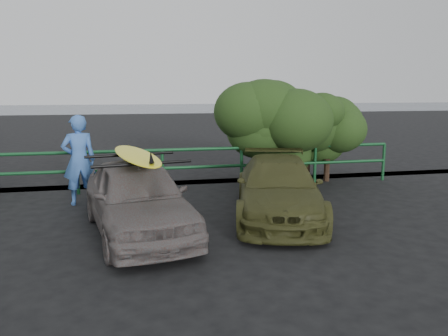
# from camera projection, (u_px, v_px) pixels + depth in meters

# --- Properties ---
(ground) EXTENTS (80.00, 80.00, 0.00)m
(ground) POSITION_uv_depth(u_px,v_px,m) (113.00, 277.00, 5.79)
(ground) COLOR black
(ocean) EXTENTS (200.00, 200.00, 0.00)m
(ocean) POSITION_uv_depth(u_px,v_px,m) (130.00, 107.00, 63.59)
(ocean) COLOR #545B66
(ocean) RESTS_ON ground
(guardrail) EXTENTS (14.00, 0.08, 1.04)m
(guardrail) POSITION_uv_depth(u_px,v_px,m) (121.00, 171.00, 10.51)
(guardrail) COLOR #154A25
(guardrail) RESTS_ON ground
(shrub_right) EXTENTS (3.20, 2.40, 2.46)m
(shrub_right) POSITION_uv_depth(u_px,v_px,m) (308.00, 135.00, 11.87)
(shrub_right) COLOR #254017
(shrub_right) RESTS_ON ground
(sedan) EXTENTS (2.18, 3.96, 1.28)m
(sedan) POSITION_uv_depth(u_px,v_px,m) (137.00, 197.00, 7.48)
(sedan) COLOR #645B59
(sedan) RESTS_ON ground
(olive_vehicle) EXTENTS (2.55, 4.20, 1.14)m
(olive_vehicle) POSITION_uv_depth(u_px,v_px,m) (278.00, 188.00, 8.51)
(olive_vehicle) COLOR #3F401C
(olive_vehicle) RESTS_ON ground
(man) EXTENTS (0.79, 0.61, 1.94)m
(man) POSITION_uv_depth(u_px,v_px,m) (79.00, 160.00, 9.34)
(man) COLOR #4071C2
(man) RESTS_ON ground
(roof_rack) EXTENTS (1.77, 1.39, 0.05)m
(roof_rack) POSITION_uv_depth(u_px,v_px,m) (136.00, 159.00, 7.36)
(roof_rack) COLOR black
(roof_rack) RESTS_ON sedan
(surfboard) EXTENTS (1.07, 2.79, 0.08)m
(surfboard) POSITION_uv_depth(u_px,v_px,m) (136.00, 155.00, 7.35)
(surfboard) COLOR #FFF51A
(surfboard) RESTS_ON roof_rack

